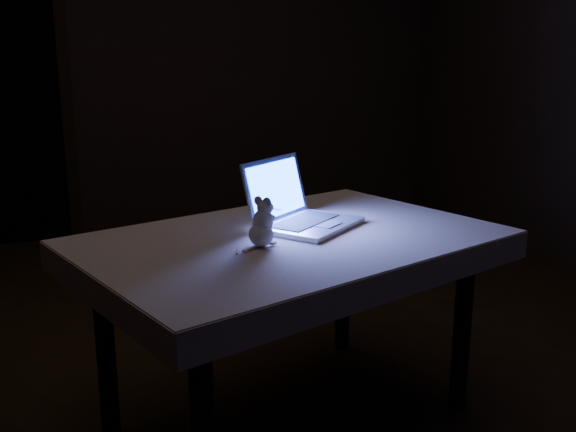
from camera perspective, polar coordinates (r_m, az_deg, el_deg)
name	(u,v)px	position (r m, az deg, el deg)	size (l,w,h in m)	color
floor	(260,374)	(2.76, -2.55, -13.87)	(5.00, 5.00, 0.00)	black
back_wall	(151,56)	(4.89, -12.04, 13.74)	(4.50, 0.04, 2.60)	black
table	(291,331)	(2.31, 0.23, -10.21)	(1.29, 0.83, 0.69)	black
tablecloth	(266,252)	(2.16, -1.96, -3.21)	(1.39, 0.93, 0.09)	beige
laptop	(312,194)	(2.27, 2.12, 1.96)	(0.35, 0.31, 0.24)	silver
plush_mouse	(261,222)	(2.04, -2.42, -0.57)	(0.12, 0.12, 0.16)	silver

